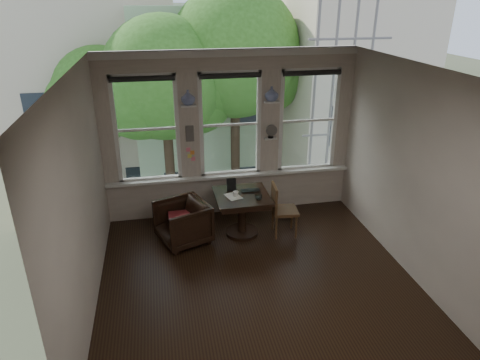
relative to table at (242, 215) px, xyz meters
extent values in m
plane|color=black|center=(-0.03, -1.31, -0.38)|extent=(4.50, 4.50, 0.00)
plane|color=silver|center=(-0.03, -1.31, 2.62)|extent=(4.50, 4.50, 0.00)
plane|color=beige|center=(-0.03, 0.94, 1.12)|extent=(4.50, 0.00, 4.50)
plane|color=beige|center=(-0.03, -3.56, 1.12)|extent=(4.50, 0.00, 4.50)
plane|color=beige|center=(-2.28, -1.31, 1.12)|extent=(0.00, 4.50, 4.50)
plane|color=beige|center=(2.22, -1.31, 1.12)|extent=(0.00, 4.50, 4.50)
cube|color=white|center=(-0.76, 0.84, 1.73)|extent=(0.26, 0.16, 0.03)
cube|color=white|center=(0.69, 0.84, 1.73)|extent=(0.26, 0.16, 0.03)
cube|color=#59544F|center=(-0.76, 0.87, 1.23)|extent=(0.14, 0.06, 0.28)
imported|color=white|center=(-0.76, 0.84, 1.86)|extent=(0.24, 0.24, 0.25)
imported|color=white|center=(0.69, 0.84, 1.86)|extent=(0.24, 0.24, 0.25)
imported|color=black|center=(-1.01, -0.06, -0.02)|extent=(1.01, 1.00, 0.72)
cube|color=maroon|center=(-1.01, -0.06, 0.08)|extent=(0.45, 0.45, 0.06)
imported|color=black|center=(0.17, 0.06, 0.39)|extent=(0.33, 0.22, 0.03)
imported|color=white|center=(-0.11, -0.04, 0.42)|extent=(0.10, 0.10, 0.09)
imported|color=white|center=(0.23, -0.24, 0.42)|extent=(0.14, 0.14, 0.09)
cube|color=black|center=(-0.14, 0.20, 0.48)|extent=(0.16, 0.08, 0.22)
cube|color=silver|center=(-0.16, -0.03, 0.38)|extent=(0.30, 0.35, 0.00)
camera|label=1|loc=(-1.27, -6.32, 3.47)|focal=32.00mm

